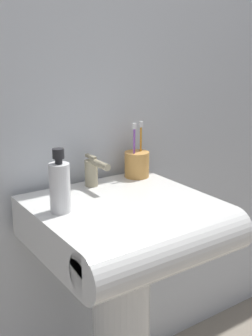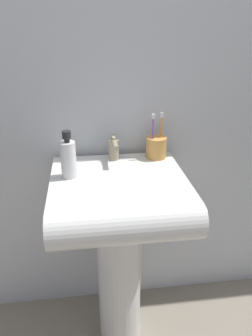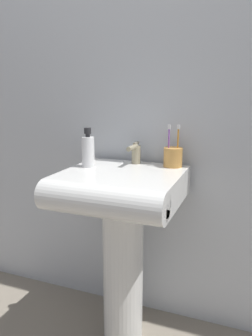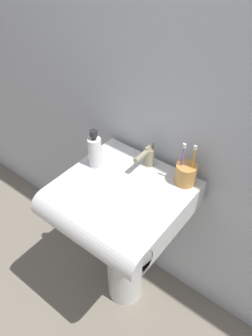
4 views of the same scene
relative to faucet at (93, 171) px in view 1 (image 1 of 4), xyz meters
name	(u,v)px [view 1 (image 1 of 4)]	position (x,y,z in m)	size (l,w,h in m)	color
wall_back	(74,68)	(0.00, 0.11, 0.32)	(5.00, 0.05, 2.40)	silver
sink_basin	(130,227)	(0.00, -0.21, -0.12)	(0.51, 0.51, 0.13)	white
faucet	(93,171)	(0.00, 0.00, 0.00)	(0.04, 0.13, 0.10)	tan
toothbrush_cup	(137,164)	(0.18, 0.01, -0.01)	(0.09, 0.09, 0.19)	#D19347
soap_bottle	(60,186)	(-0.18, -0.13, 0.02)	(0.06, 0.06, 0.18)	white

